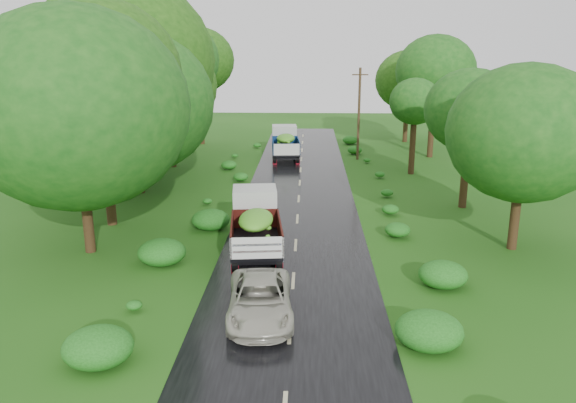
{
  "coord_description": "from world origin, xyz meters",
  "views": [
    {
      "loc": [
        0.52,
        -16.02,
        8.77
      ],
      "look_at": [
        -0.39,
        9.32,
        1.7
      ],
      "focal_mm": 35.0,
      "sensor_mm": 36.0,
      "label": 1
    }
  ],
  "objects_px": {
    "truck_near": "(256,221)",
    "car": "(260,299)",
    "truck_far": "(285,142)",
    "utility_pole": "(359,113)"
  },
  "relations": [
    {
      "from": "car",
      "to": "truck_near",
      "type": "bearing_deg",
      "value": 92.12
    },
    {
      "from": "truck_far",
      "to": "car",
      "type": "distance_m",
      "value": 27.39
    },
    {
      "from": "truck_near",
      "to": "car",
      "type": "distance_m",
      "value": 6.37
    },
    {
      "from": "utility_pole",
      "to": "truck_near",
      "type": "bearing_deg",
      "value": -106.65
    },
    {
      "from": "truck_near",
      "to": "truck_far",
      "type": "xyz_separation_m",
      "value": [
        0.43,
        21.09,
        -0.01
      ]
    },
    {
      "from": "truck_near",
      "to": "car",
      "type": "bearing_deg",
      "value": -89.73
    },
    {
      "from": "car",
      "to": "utility_pole",
      "type": "relative_size",
      "value": 0.64
    },
    {
      "from": "truck_far",
      "to": "utility_pole",
      "type": "bearing_deg",
      "value": -6.51
    },
    {
      "from": "car",
      "to": "utility_pole",
      "type": "height_order",
      "value": "utility_pole"
    },
    {
      "from": "truck_far",
      "to": "car",
      "type": "height_order",
      "value": "truck_far"
    }
  ]
}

